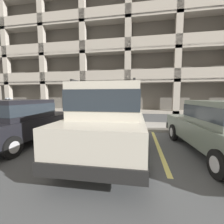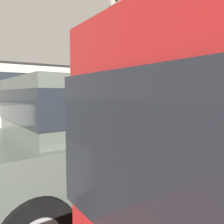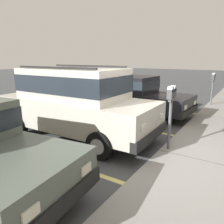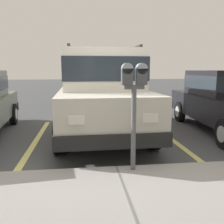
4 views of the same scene
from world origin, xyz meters
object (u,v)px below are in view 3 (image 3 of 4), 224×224
at_px(parking_meter_near, 171,103).
at_px(parking_meter_far, 213,81).
at_px(silver_suv, 75,100).
at_px(red_sedan, 133,94).

bearing_deg(parking_meter_near, parking_meter_far, 179.88).
xyz_separation_m(silver_suv, red_sedan, (-3.28, 0.19, -0.27)).
xyz_separation_m(silver_suv, parking_meter_far, (-6.33, 2.72, 0.13)).
height_order(parking_meter_near, parking_meter_far, parking_meter_near).
height_order(silver_suv, parking_meter_near, silver_suv).
bearing_deg(red_sedan, parking_meter_far, 144.03).
bearing_deg(parking_meter_near, silver_suv, -84.29).
bearing_deg(parking_meter_far, red_sedan, -39.59).
bearing_deg(red_sedan, silver_suv, 0.24).
height_order(silver_suv, red_sedan, silver_suv).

